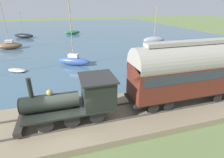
{
  "coord_description": "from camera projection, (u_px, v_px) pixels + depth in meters",
  "views": [
    {
      "loc": [
        -9.52,
        -0.03,
        7.45
      ],
      "look_at": [
        3.67,
        -3.88,
        1.52
      ],
      "focal_mm": 28.0,
      "sensor_mm": 36.0,
      "label": 1
    }
  ],
  "objects": [
    {
      "name": "sailboat_green",
      "position": [
        72.0,
        32.0,
        46.12
      ],
      "size": [
        1.5,
        3.98,
        6.34
      ],
      "rotation": [
        0.0,
        0.0,
        0.04
      ],
      "color": "#236B42",
      "rests_on": "harbor_water"
    },
    {
      "name": "ground_plane",
      "position": [
        71.0,
        129.0,
        11.33
      ],
      "size": [
        200.0,
        200.0,
        0.0
      ],
      "primitive_type": "plane",
      "color": "#607542"
    },
    {
      "name": "steam_locomotive",
      "position": [
        80.0,
        97.0,
        10.91
      ],
      "size": [
        2.4,
        6.09,
        3.09
      ],
      "color": "black",
      "rests_on": "rail_embankment"
    },
    {
      "name": "sailboat_black",
      "position": [
        24.0,
        36.0,
        41.32
      ],
      "size": [
        4.02,
        5.21,
        6.0
      ],
      "rotation": [
        0.0,
        0.0,
        -0.53
      ],
      "color": "black",
      "rests_on": "harbor_water"
    },
    {
      "name": "rowboat_mid_harbor",
      "position": [
        154.0,
        71.0,
        20.37
      ],
      "size": [
        2.44,
        3.0,
        0.55
      ],
      "rotation": [
        0.0,
        0.0,
        0.56
      ],
      "color": "beige",
      "rests_on": "harbor_water"
    },
    {
      "name": "passenger_coach",
      "position": [
        191.0,
        69.0,
        12.58
      ],
      "size": [
        2.33,
        9.43,
        4.6
      ],
      "color": "black",
      "rests_on": "rail_embankment"
    },
    {
      "name": "rail_embankment",
      "position": [
        70.0,
        123.0,
        11.45
      ],
      "size": [
        5.22,
        56.0,
        0.59
      ],
      "color": "#84755B",
      "rests_on": "ground"
    },
    {
      "name": "harbor_water",
      "position": [
        60.0,
        32.0,
        49.37
      ],
      "size": [
        80.0,
        80.0,
        0.01
      ],
      "color": "#426075",
      "rests_on": "ground"
    },
    {
      "name": "sailboat_gray",
      "position": [
        154.0,
        40.0,
        35.05
      ],
      "size": [
        1.92,
        4.53,
        7.12
      ],
      "rotation": [
        0.0,
        0.0,
        -0.06
      ],
      "color": "gray",
      "rests_on": "harbor_water"
    },
    {
      "name": "sailboat_blue",
      "position": [
        74.0,
        61.0,
        22.74
      ],
      "size": [
        3.03,
        4.26,
        8.53
      ],
      "rotation": [
        0.0,
        0.0,
        -0.51
      ],
      "color": "#335199",
      "rests_on": "harbor_water"
    },
    {
      "name": "sailboat_brown",
      "position": [
        10.0,
        45.0,
        31.11
      ],
      "size": [
        1.81,
        4.06,
        8.4
      ],
      "rotation": [
        0.0,
        0.0,
        -0.0
      ],
      "color": "brown",
      "rests_on": "harbor_water"
    },
    {
      "name": "rowboat_near_shore",
      "position": [
        17.0,
        70.0,
        20.81
      ],
      "size": [
        2.15,
        2.55,
        0.32
      ],
      "rotation": [
        0.0,
        0.0,
        -0.57
      ],
      "color": "beige",
      "rests_on": "harbor_water"
    },
    {
      "name": "rowboat_far_out",
      "position": [
        136.0,
        82.0,
        17.52
      ],
      "size": [
        1.18,
        2.34,
        0.45
      ],
      "rotation": [
        0.0,
        0.0,
        0.19
      ],
      "color": "beige",
      "rests_on": "harbor_water"
    }
  ]
}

